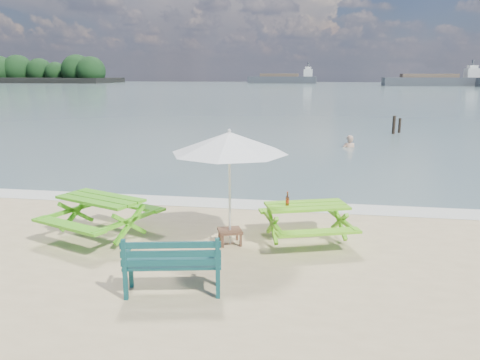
% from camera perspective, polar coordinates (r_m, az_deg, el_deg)
% --- Properties ---
extents(sea, '(300.00, 300.00, 0.00)m').
position_cam_1_polar(sea, '(91.69, 8.44, 10.79)').
color(sea, slate).
rests_on(sea, ground).
extents(foam_strip, '(22.00, 0.90, 0.01)m').
position_cam_1_polar(foam_strip, '(11.81, 0.33, -2.95)').
color(foam_strip, silver).
rests_on(foam_strip, ground).
extents(picnic_table_left, '(2.32, 2.43, 0.83)m').
position_cam_1_polar(picnic_table_left, '(9.79, -16.50, -4.48)').
color(picnic_table_left, '#4AAC1A').
rests_on(picnic_table_left, ground).
extents(picnic_table_right, '(2.04, 2.15, 0.75)m').
position_cam_1_polar(picnic_table_right, '(9.28, 8.08, -5.27)').
color(picnic_table_right, '#65BA1C').
rests_on(picnic_table_right, ground).
extents(park_bench, '(1.51, 0.76, 0.89)m').
position_cam_1_polar(park_bench, '(7.23, -8.14, -11.42)').
color(park_bench, '#0F3D3E').
rests_on(park_bench, ground).
extents(side_table, '(0.57, 0.57, 0.29)m').
position_cam_1_polar(side_table, '(9.11, -1.24, -6.89)').
color(side_table, brown).
rests_on(side_table, ground).
extents(patio_umbrella, '(2.84, 2.84, 2.18)m').
position_cam_1_polar(patio_umbrella, '(8.66, -1.30, 4.57)').
color(patio_umbrella, silver).
rests_on(patio_umbrella, ground).
extents(beer_bottle, '(0.07, 0.07, 0.27)m').
position_cam_1_polar(beer_bottle, '(9.04, 5.80, -2.56)').
color(beer_bottle, '#904214').
rests_on(beer_bottle, picnic_table_right).
extents(swimmer, '(0.69, 0.52, 1.71)m').
position_cam_1_polar(swimmer, '(21.53, 13.10, 3.09)').
color(swimmer, tan).
rests_on(swimmer, ground).
extents(mooring_pilings, '(0.56, 0.76, 1.19)m').
position_cam_1_polar(mooring_pilings, '(26.98, 18.49, 6.15)').
color(mooring_pilings, black).
rests_on(mooring_pilings, ground).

